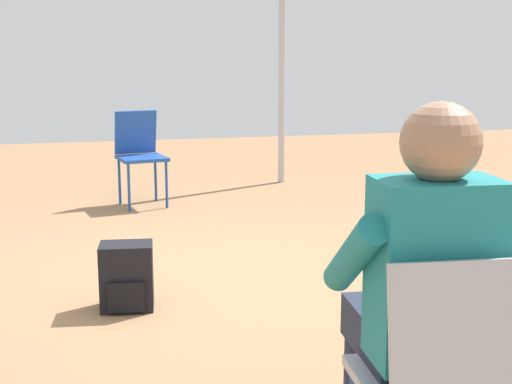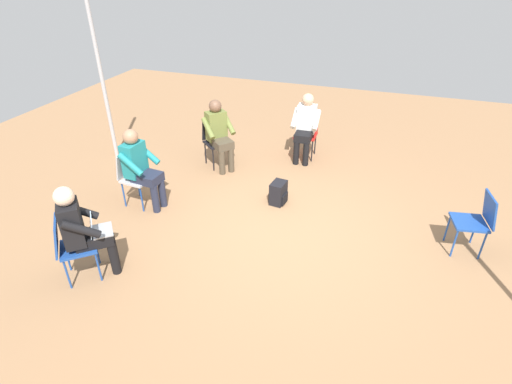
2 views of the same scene
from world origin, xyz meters
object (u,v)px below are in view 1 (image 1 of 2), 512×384
object	(u,v)px
person_in_teal	(420,287)
backpack_near_laptop_user	(127,280)
chair_south	(440,376)
chair_north	(140,151)

from	to	relation	value
person_in_teal	backpack_near_laptop_user	bearing A→B (deg)	115.97
chair_south	person_in_teal	distance (m)	0.26
person_in_teal	backpack_near_laptop_user	size ratio (longest dim) A/B	3.44
chair_north	backpack_near_laptop_user	xyz separation A→B (m)	(-0.32, -2.69, -0.34)
chair_south	chair_north	size ratio (longest dim) A/B	1.00
person_in_teal	backpack_near_laptop_user	distance (m)	2.13
chair_north	person_in_teal	size ratio (longest dim) A/B	0.69
chair_south	backpack_near_laptop_user	world-z (taller)	chair_south
person_in_teal	backpack_near_laptop_user	xyz separation A→B (m)	(-0.72, 1.93, -0.54)
chair_south	chair_north	distance (m)	4.81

